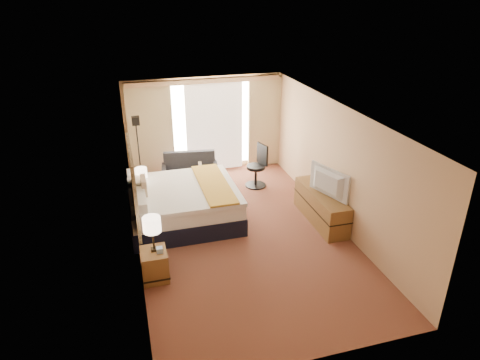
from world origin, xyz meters
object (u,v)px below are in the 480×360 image
object	(u,v)px
nightstand_left	(155,265)
desk_chair	(258,168)
nightstand_right	(144,202)
media_dresser	(321,206)
floor_lamp	(138,139)
loveseat	(191,177)
television	(326,183)
bed	(183,204)
lamp_right	(141,173)
lamp_left	(152,225)

from	to	relation	value
nightstand_left	desk_chair	bearing A→B (deg)	47.15
nightstand_right	media_dresser	xyz separation A→B (m)	(3.70, -1.45, 0.07)
nightstand_right	media_dresser	bearing A→B (deg)	-21.40
floor_lamp	nightstand_right	bearing A→B (deg)	-92.14
loveseat	nightstand_right	bearing A→B (deg)	-133.03
nightstand_right	television	world-z (taller)	television
nightstand_right	media_dresser	distance (m)	3.97
bed	lamp_right	world-z (taller)	bed
lamp_left	desk_chair	bearing A→B (deg)	47.04
desk_chair	lamp_right	world-z (taller)	desk_chair
desk_chair	bed	bearing A→B (deg)	-165.26
nightstand_left	desk_chair	world-z (taller)	desk_chair
loveseat	television	xyz separation A→B (m)	(2.39, -2.69, 0.72)
media_dresser	bed	xyz separation A→B (m)	(-2.89, 0.85, 0.06)
media_dresser	desk_chair	size ratio (longest dim) A/B	1.63
bed	lamp_left	size ratio (longest dim) A/B	3.53
lamp_left	lamp_right	world-z (taller)	lamp_left
lamp_left	lamp_right	size ratio (longest dim) A/B	1.19
media_dresser	lamp_right	xyz separation A→B (m)	(-3.69, 1.45, 0.62)
media_dresser	desk_chair	world-z (taller)	desk_chair
media_dresser	bed	bearing A→B (deg)	163.62
nightstand_right	desk_chair	xyz separation A→B (m)	(2.94, 0.67, 0.22)
television	loveseat	bearing A→B (deg)	22.89
bed	loveseat	bearing A→B (deg)	74.60
nightstand_left	television	world-z (taller)	television
media_dresser	floor_lamp	bearing A→B (deg)	144.06
nightstand_left	lamp_right	xyz separation A→B (m)	(0.01, 2.50, 0.70)
nightstand_right	floor_lamp	size ratio (longest dim) A/B	0.29
floor_lamp	lamp_right	xyz separation A→B (m)	(-0.03, -1.20, -0.38)
media_dresser	loveseat	bearing A→B (deg)	134.41
media_dresser	loveseat	xyz separation A→B (m)	(-2.44, 2.49, -0.06)
nightstand_right	loveseat	xyz separation A→B (m)	(1.26, 1.04, 0.02)
nightstand_right	floor_lamp	world-z (taller)	floor_lamp
nightstand_left	lamp_right	world-z (taller)	lamp_right
nightstand_right	lamp_right	world-z (taller)	lamp_right
desk_chair	lamp_right	distance (m)	3.04
nightstand_right	lamp_left	world-z (taller)	lamp_left
television	floor_lamp	bearing A→B (deg)	32.95
bed	television	xyz separation A→B (m)	(2.84, -1.05, 0.60)
bed	floor_lamp	xyz separation A→B (m)	(-0.76, 1.80, 0.95)
nightstand_right	bed	bearing A→B (deg)	-36.60
lamp_right	floor_lamp	bearing A→B (deg)	88.39
floor_lamp	bed	bearing A→B (deg)	-67.03
media_dresser	loveseat	size ratio (longest dim) A/B	1.20
nightstand_left	bed	distance (m)	2.07
television	lamp_left	bearing A→B (deg)	83.95
lamp_left	lamp_right	distance (m)	2.46
media_dresser	television	size ratio (longest dim) A/B	1.68
lamp_left	television	xyz separation A→B (m)	(3.63, 0.82, -0.05)
desk_chair	floor_lamp	bearing A→B (deg)	153.55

